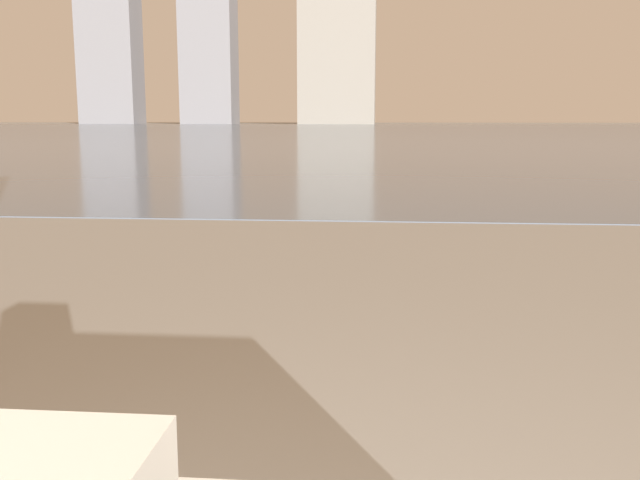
% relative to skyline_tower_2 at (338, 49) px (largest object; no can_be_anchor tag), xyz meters
% --- Properties ---
extents(harbor_water, '(180.00, 110.00, 0.01)m').
position_rel_skyline_tower_2_xyz_m(harbor_water, '(7.35, -56.00, -11.88)').
color(harbor_water, slate).
rests_on(harbor_water, ground_plane).
extents(skyline_tower_0, '(9.36, 6.31, 26.94)m').
position_rel_skyline_tower_2_xyz_m(skyline_tower_0, '(-37.88, 0.00, 1.58)').
color(skyline_tower_0, slate).
rests_on(skyline_tower_0, ground_plane).
extents(skyline_tower_2, '(12.10, 10.03, 23.77)m').
position_rel_skyline_tower_2_xyz_m(skyline_tower_2, '(0.00, 0.00, 0.00)').
color(skyline_tower_2, gray).
rests_on(skyline_tower_2, ground_plane).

